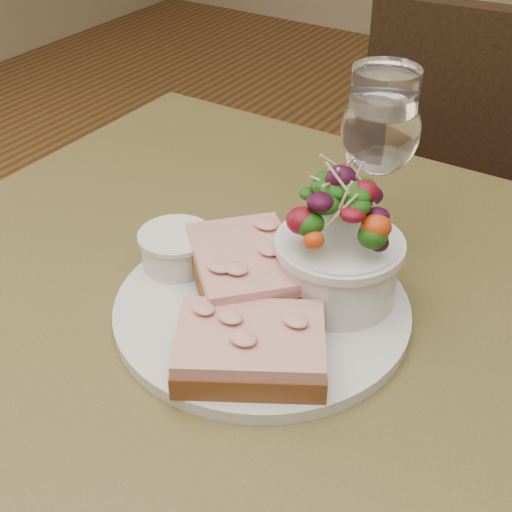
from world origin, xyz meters
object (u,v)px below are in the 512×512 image
Objects in this scene: sandwich_front at (250,348)px; ramekin at (176,247)px; chair_far at (479,304)px; salad_bowl at (340,241)px; wine_glass at (380,135)px; cafe_table at (247,409)px; sandwich_back at (245,267)px; dinner_plate at (262,308)px.

ramekin is at bearing 120.08° from sandwich_front.
salad_bowl is (-0.00, -0.67, 0.53)m from chair_far.
wine_glass is at bearing 82.68° from chair_far.
chair_far is at bearing 86.11° from cafe_table.
ramekin is at bearing -165.40° from salad_bowl.
salad_bowl is at bearing 69.22° from sandwich_back.
wine_glass reaches higher than sandwich_back.
chair_far is 0.87m from sandwich_back.
cafe_table is 0.83m from chair_far.
wine_glass is at bearing 48.38° from ramekin.
cafe_table is 6.30× the size of salad_bowl.
sandwich_back is 0.18m from wine_glass.
cafe_table is 5.38× the size of sandwich_front.
salad_bowl is at bearing 51.58° from sandwich_front.
cafe_table is at bearing -124.55° from salad_bowl.
dinner_plate is 1.53× the size of wine_glass.
sandwich_front is 0.98× the size of sandwich_back.
wine_glass reaches higher than ramekin.
chair_far is at bearing 85.96° from dinner_plate.
dinner_plate is 0.04m from sandwich_back.
salad_bowl is at bearing 55.45° from cafe_table.
sandwich_back is (-0.03, 0.01, 0.03)m from dinner_plate.
cafe_table is 2.98× the size of dinner_plate.
ramekin reaches higher than cafe_table.
cafe_table is 5.29× the size of sandwich_back.
chair_far reaches higher than salad_bowl.
salad_bowl is (0.08, 0.04, 0.03)m from sandwich_back.
wine_glass is at bearing 80.10° from cafe_table.
salad_bowl reaches higher than ramekin.
salad_bowl reaches higher than dinner_plate.
cafe_table is at bearing 80.67° from chair_far.
wine_glass is at bearing 99.25° from salad_bowl.
ramekin is (-0.10, 0.01, 0.03)m from dinner_plate.
chair_far is (0.05, 0.75, -0.36)m from cafe_table.
dinner_plate is (-0.00, 0.03, 0.11)m from cafe_table.
chair_far is at bearing 58.69° from sandwich_front.
sandwich_back is (-0.03, 0.04, 0.14)m from cafe_table.
cafe_table is at bearing -18.13° from ramekin.
chair_far reaches higher than sandwich_back.
sandwich_back is at bearing -111.19° from wine_glass.
ramekin is at bearing -134.12° from sandwich_back.
wine_glass is at bearing 112.25° from sandwich_back.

